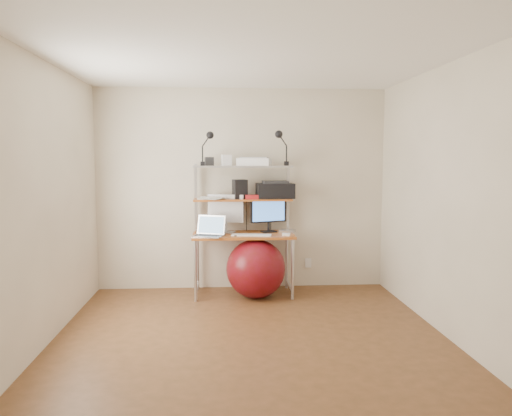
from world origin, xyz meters
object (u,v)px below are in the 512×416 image
at_px(monitor_black, 269,213).
at_px(printer, 275,190).
at_px(monitor_silver, 226,211).
at_px(exercise_ball, 256,269).
at_px(laptop, 210,232).

distance_m(monitor_black, printer, 0.29).
height_order(monitor_silver, monitor_black, monitor_silver).
distance_m(monitor_silver, exercise_ball, 0.79).
xyz_separation_m(monitor_silver, exercise_ball, (0.35, -0.28, -0.66)).
xyz_separation_m(monitor_black, exercise_ball, (-0.18, -0.28, -0.63)).
relative_size(monitor_silver, monitor_black, 1.05).
relative_size(printer, exercise_ball, 0.66).
relative_size(laptop, exercise_ball, 0.59).
height_order(monitor_silver, exercise_ball, monitor_silver).
bearing_deg(exercise_ball, printer, 50.71).
distance_m(monitor_silver, monitor_black, 0.52).
relative_size(monitor_silver, exercise_ball, 0.71).
distance_m(monitor_silver, printer, 0.65).
xyz_separation_m(monitor_black, laptop, (-0.71, -0.27, -0.19)).
bearing_deg(monitor_black, exercise_ball, -141.60).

